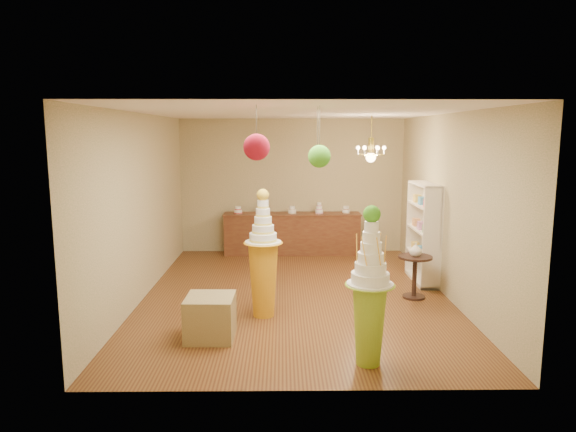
{
  "coord_description": "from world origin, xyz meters",
  "views": [
    {
      "loc": [
        -0.22,
        -8.28,
        2.68
      ],
      "look_at": [
        -0.12,
        0.0,
        1.34
      ],
      "focal_mm": 32.0,
      "sensor_mm": 36.0,
      "label": 1
    }
  ],
  "objects_px": {
    "pedestal_green": "(369,303)",
    "sideboard": "(292,233)",
    "pedestal_orange": "(263,268)",
    "round_table": "(415,271)"
  },
  "relations": [
    {
      "from": "sideboard",
      "to": "round_table",
      "type": "distance_m",
      "value": 3.7
    },
    {
      "from": "sideboard",
      "to": "round_table",
      "type": "height_order",
      "value": "sideboard"
    },
    {
      "from": "round_table",
      "to": "pedestal_green",
      "type": "bearing_deg",
      "value": -115.43
    },
    {
      "from": "pedestal_orange",
      "to": "sideboard",
      "type": "distance_m",
      "value": 3.99
    },
    {
      "from": "pedestal_green",
      "to": "sideboard",
      "type": "distance_m",
      "value": 5.65
    },
    {
      "from": "pedestal_orange",
      "to": "pedestal_green",
      "type": "bearing_deg",
      "value": -51.88
    },
    {
      "from": "pedestal_orange",
      "to": "sideboard",
      "type": "xyz_separation_m",
      "value": [
        0.5,
        3.95,
        -0.25
      ]
    },
    {
      "from": "pedestal_orange",
      "to": "round_table",
      "type": "distance_m",
      "value": 2.59
    },
    {
      "from": "pedestal_green",
      "to": "sideboard",
      "type": "bearing_deg",
      "value": 98.0
    },
    {
      "from": "pedestal_orange",
      "to": "round_table",
      "type": "relative_size",
      "value": 2.68
    }
  ]
}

